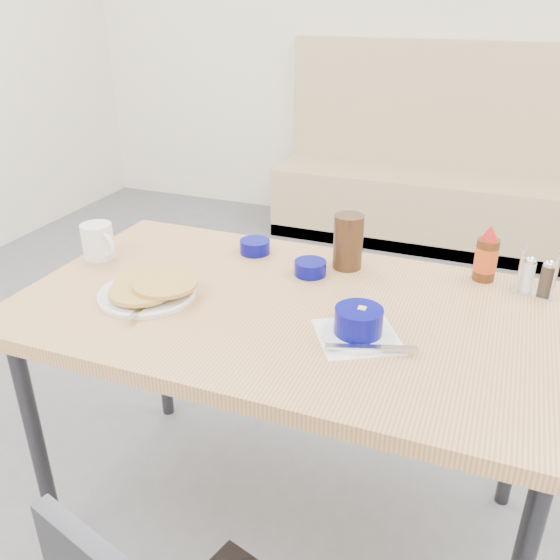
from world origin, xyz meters
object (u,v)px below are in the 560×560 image
(amber_tumbler, at_px, (348,242))
(pancake_plate, at_px, (149,290))
(butter_bowl, at_px, (310,268))
(creamer_bowl, at_px, (255,247))
(condiment_caddy, at_px, (537,279))
(coffee_mug, at_px, (98,241))
(grits_setting, at_px, (358,325))
(syrup_bottle, at_px, (486,256))
(booth_bench, at_px, (426,186))
(dining_table, at_px, (289,325))

(amber_tumbler, bearing_deg, pancake_plate, -140.03)
(butter_bowl, height_order, amber_tumbler, amber_tumbler)
(creamer_bowl, bearing_deg, condiment_caddy, 1.52)
(coffee_mug, bearing_deg, pancake_plate, -30.46)
(amber_tumbler, relative_size, condiment_caddy, 1.31)
(creamer_bowl, bearing_deg, amber_tumbler, 0.44)
(pancake_plate, height_order, butter_bowl, pancake_plate)
(grits_setting, distance_m, syrup_bottle, 0.50)
(grits_setting, relative_size, condiment_caddy, 2.22)
(booth_bench, relative_size, syrup_bottle, 11.84)
(dining_table, relative_size, coffee_mug, 10.60)
(coffee_mug, height_order, butter_bowl, coffee_mug)
(coffee_mug, bearing_deg, condiment_caddy, 10.38)
(booth_bench, relative_size, pancake_plate, 6.83)
(grits_setting, height_order, syrup_bottle, syrup_bottle)
(booth_bench, height_order, pancake_plate, booth_bench)
(creamer_bowl, height_order, butter_bowl, same)
(coffee_mug, bearing_deg, syrup_bottle, 13.62)
(amber_tumbler, distance_m, syrup_bottle, 0.38)
(grits_setting, bearing_deg, amber_tumbler, 109.22)
(dining_table, distance_m, syrup_bottle, 0.58)
(amber_tumbler, bearing_deg, dining_table, -105.23)
(pancake_plate, distance_m, syrup_bottle, 0.92)
(syrup_bottle, bearing_deg, dining_table, -143.28)
(butter_bowl, bearing_deg, pancake_plate, -141.74)
(butter_bowl, bearing_deg, booth_bench, 89.81)
(coffee_mug, bearing_deg, creamer_bowl, 25.71)
(dining_table, height_order, amber_tumbler, amber_tumbler)
(butter_bowl, bearing_deg, creamer_bowl, 157.73)
(pancake_plate, xyz_separation_m, syrup_bottle, (0.81, 0.42, 0.05))
(booth_bench, bearing_deg, grits_setting, -85.55)
(syrup_bottle, bearing_deg, condiment_caddy, -16.62)
(booth_bench, xyz_separation_m, syrup_bottle, (0.45, -2.20, 0.48))
(dining_table, bearing_deg, creamer_bowl, 128.05)
(amber_tumbler, bearing_deg, coffee_mug, -163.96)
(syrup_bottle, bearing_deg, butter_bowl, -162.33)
(grits_setting, xyz_separation_m, amber_tumbler, (-0.13, 0.37, 0.05))
(condiment_caddy, height_order, syrup_bottle, syrup_bottle)
(dining_table, distance_m, creamer_bowl, 0.36)
(condiment_caddy, relative_size, syrup_bottle, 0.76)
(booth_bench, bearing_deg, dining_table, -90.00)
(creamer_bowl, relative_size, condiment_caddy, 0.76)
(booth_bench, bearing_deg, creamer_bowl, -95.45)
(grits_setting, height_order, butter_bowl, grits_setting)
(butter_bowl, bearing_deg, coffee_mug, -169.44)
(booth_bench, height_order, amber_tumbler, booth_bench)
(grits_setting, height_order, amber_tumbler, amber_tumbler)
(grits_setting, xyz_separation_m, condiment_caddy, (0.38, 0.39, 0.01))
(booth_bench, relative_size, creamer_bowl, 20.60)
(grits_setting, bearing_deg, pancake_plate, 179.59)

